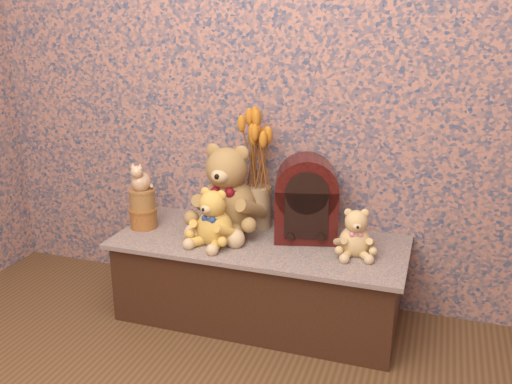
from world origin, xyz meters
TOP-DOWN VIEW (x-y plane):
  - display_shelf at (0.00, 1.23)m, footprint 1.30×0.56m
  - teddy_large at (-0.18, 1.31)m, footprint 0.35×0.42m
  - teddy_medium at (-0.17, 1.13)m, footprint 0.26×0.29m
  - teddy_small at (0.43, 1.21)m, footprint 0.22×0.24m
  - cathedral_radio at (0.19, 1.32)m, footprint 0.32×0.26m
  - ceramic_vase at (-0.06, 1.38)m, footprint 0.14×0.14m
  - dried_stalks at (-0.06, 1.38)m, footprint 0.23×0.23m
  - biscuit_tin_lower at (-0.57, 1.20)m, footprint 0.14×0.14m
  - biscuit_tin_upper at (-0.57, 1.20)m, footprint 0.15×0.15m
  - cat_figurine at (-0.57, 1.20)m, footprint 0.10×0.11m

SIDE VIEW (x-z plane):
  - display_shelf at x=0.00m, z-range 0.00..0.38m
  - biscuit_tin_lower at x=-0.57m, z-range 0.38..0.47m
  - ceramic_vase at x=-0.06m, z-range 0.38..0.58m
  - teddy_small at x=0.43m, z-range 0.38..0.60m
  - teddy_medium at x=-0.17m, z-range 0.38..0.65m
  - biscuit_tin_upper at x=-0.57m, z-range 0.47..0.57m
  - cathedral_radio at x=0.19m, z-range 0.38..0.76m
  - teddy_large at x=-0.18m, z-range 0.38..0.82m
  - cat_figurine at x=-0.57m, z-range 0.57..0.71m
  - dried_stalks at x=-0.06m, z-range 0.58..1.00m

